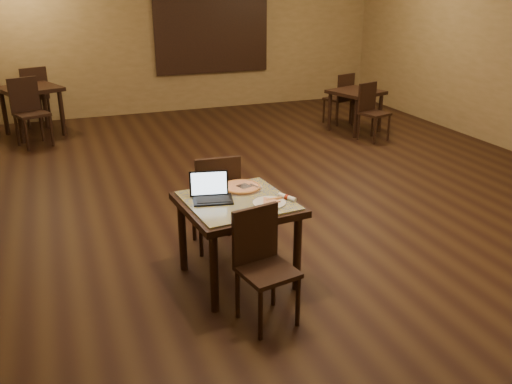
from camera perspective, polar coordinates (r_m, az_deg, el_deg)
name	(u,v)px	position (r m, az deg, el deg)	size (l,w,h in m)	color
ground	(287,191)	(6.91, 3.32, 0.14)	(10.00, 10.00, 0.00)	black
wall_back	(187,35)	(11.24, -7.25, 16.12)	(8.00, 0.02, 3.00)	olive
mural	(212,31)	(11.32, -4.66, 16.51)	(2.34, 0.05, 1.64)	#244D86
tiled_table	(237,211)	(4.64, -1.97, -2.01)	(1.01, 1.01, 0.76)	black
chair_main_near	(262,259)	(4.17, 0.63, -7.06)	(0.46, 0.46, 0.91)	black
chair_main_far	(216,197)	(5.22, -4.19, -0.55)	(0.46, 0.46, 0.99)	black
laptop	(211,192)	(4.61, -4.76, -0.03)	(0.37, 0.32, 0.23)	black
plate	(269,203)	(4.51, 1.40, -1.17)	(0.28, 0.28, 0.02)	white
pizza_slice	(269,201)	(4.50, 1.40, -1.00)	(0.19, 0.19, 0.02)	beige
pizza_pan	(241,188)	(4.84, -1.56, 0.41)	(0.39, 0.39, 0.01)	silver
pizza_whole	(241,187)	(4.84, -1.56, 0.56)	(0.35, 0.35, 0.02)	beige
spatula	(244,186)	(4.82, -1.26, 0.61)	(0.11, 0.26, 0.01)	silver
napkin_roll	(287,197)	(4.61, 3.29, -0.55)	(0.11, 0.18, 0.04)	white
other_table_a	(356,97)	(9.71, 10.45, 9.76)	(0.97, 0.97, 0.72)	black
other_table_a_chair_near	(371,108)	(9.25, 12.02, 8.62)	(0.51, 0.51, 0.94)	black
other_table_a_chair_far	(341,96)	(10.20, 8.96, 9.99)	(0.51, 0.51, 0.94)	black
other_table_b	(30,95)	(10.05, -22.65, 9.39)	(1.15, 1.15, 0.83)	black
other_table_b_chair_near	(29,108)	(9.44, -22.83, 8.16)	(0.60, 0.60, 1.07)	black
other_table_b_chair_far	(34,93)	(10.68, -22.36, 9.60)	(0.60, 0.60, 1.07)	black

